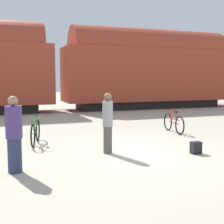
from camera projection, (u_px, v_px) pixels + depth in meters
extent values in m
plane|color=#B2A893|center=(140.00, 153.00, 8.67)|extent=(80.00, 80.00, 0.00)
cube|color=black|center=(149.00, 104.00, 22.19)|extent=(10.18, 2.19, 0.55)
cube|color=#9E3823|center=(149.00, 75.00, 21.98)|extent=(12.12, 2.92, 3.56)
cylinder|color=#9E3823|center=(150.00, 49.00, 21.79)|extent=(11.15, 2.77, 2.77)
cube|color=#4C4238|center=(61.00, 112.00, 19.32)|extent=(62.94, 0.07, 0.01)
cube|color=#4C4238|center=(57.00, 110.00, 20.66)|extent=(62.94, 0.07, 0.01)
torus|color=black|center=(168.00, 122.00, 12.48)|extent=(0.12, 0.70, 0.70)
torus|color=black|center=(180.00, 125.00, 11.50)|extent=(0.12, 0.70, 0.70)
cylinder|color=#A31E23|center=(174.00, 119.00, 11.97)|extent=(0.12, 0.90, 0.04)
cylinder|color=#A31E23|center=(174.00, 123.00, 11.99)|extent=(0.12, 0.82, 0.04)
cylinder|color=#A31E23|center=(176.00, 116.00, 11.78)|extent=(0.04, 0.04, 0.29)
cube|color=black|center=(176.00, 112.00, 11.77)|extent=(0.10, 0.21, 0.05)
cylinder|color=#A31E23|center=(171.00, 114.00, 12.22)|extent=(0.04, 0.04, 0.33)
cylinder|color=#A31E23|center=(171.00, 110.00, 12.21)|extent=(0.46, 0.08, 0.03)
torus|color=black|center=(33.00, 136.00, 9.36)|extent=(0.24, 0.72, 0.73)
torus|color=black|center=(38.00, 130.00, 10.35)|extent=(0.24, 0.72, 0.73)
cylinder|color=#338C38|center=(35.00, 127.00, 9.83)|extent=(0.26, 0.86, 0.04)
cylinder|color=#338C38|center=(35.00, 132.00, 9.85)|extent=(0.24, 0.79, 0.04)
cylinder|color=#338C38|center=(36.00, 121.00, 9.99)|extent=(0.04, 0.04, 0.31)
cube|color=black|center=(36.00, 117.00, 9.98)|extent=(0.13, 0.21, 0.05)
cylinder|color=#338C38|center=(34.00, 123.00, 9.54)|extent=(0.04, 0.04, 0.34)
cylinder|color=#338C38|center=(34.00, 117.00, 9.53)|extent=(0.45, 0.15, 0.03)
cylinder|color=#514C47|center=(108.00, 140.00, 8.66)|extent=(0.24, 0.24, 0.76)
cylinder|color=gray|center=(108.00, 114.00, 8.58)|extent=(0.28, 0.28, 0.71)
sphere|color=brown|center=(108.00, 97.00, 8.53)|extent=(0.22, 0.22, 0.22)
cylinder|color=#283351|center=(15.00, 155.00, 6.88)|extent=(0.31, 0.31, 0.77)
cylinder|color=#473370|center=(14.00, 122.00, 6.80)|extent=(0.36, 0.36, 0.71)
sphere|color=#A37556|center=(13.00, 101.00, 6.76)|extent=(0.22, 0.22, 0.22)
cube|color=black|center=(196.00, 148.00, 8.62)|extent=(0.28, 0.20, 0.34)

